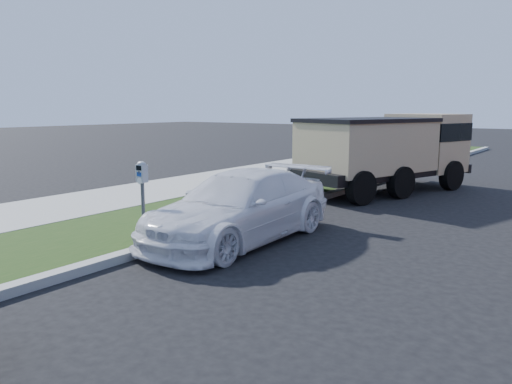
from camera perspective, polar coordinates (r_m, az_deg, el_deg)
The scene contains 5 objects.
ground at distance 8.00m, azimuth 3.95°, elevation -9.06°, with size 120.00×120.00×0.00m, color black.
streetside at distance 12.99m, azimuth -12.37°, elevation -1.64°, with size 6.12×50.00×0.15m.
parking_meter at distance 9.26m, azimuth -12.87°, elevation 0.95°, with size 0.20×0.14×1.47m.
white_wagon at distance 9.64m, azimuth -1.89°, elevation -1.68°, with size 1.87×4.60×1.34m, color white.
dump_truck at distance 15.89m, azimuth 15.03°, elevation 4.85°, with size 3.93×6.38×2.35m.
Camera 1 is at (4.00, -6.43, 2.56)m, focal length 35.00 mm.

